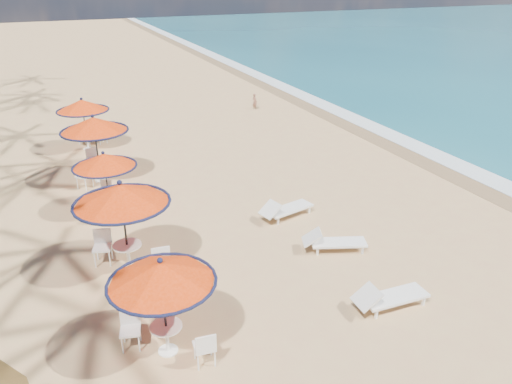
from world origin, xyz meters
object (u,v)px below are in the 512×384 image
(station_0, at_px, (162,282))
(lounger_far, at_px, (285,209))
(station_4, at_px, (84,111))
(lounger_mid, at_px, (332,241))
(station_1, at_px, (122,202))
(lounger_near, at_px, (388,297))
(station_2, at_px, (105,168))
(station_3, at_px, (94,133))

(station_0, height_order, lounger_far, station_0)
(station_4, relative_size, lounger_mid, 1.23)
(station_4, bearing_deg, station_1, -90.75)
(lounger_near, distance_m, lounger_far, 5.37)
(station_2, distance_m, lounger_near, 9.85)
(station_2, height_order, lounger_mid, station_2)
(station_2, relative_size, lounger_near, 1.12)
(station_2, xyz_separation_m, lounger_near, (5.43, -8.11, -1.29))
(lounger_mid, relative_size, lounger_far, 0.97)
(station_1, height_order, lounger_near, station_1)
(station_1, bearing_deg, lounger_far, 11.53)
(lounger_mid, bearing_deg, station_1, -173.19)
(station_4, bearing_deg, station_3, -90.66)
(lounger_near, bearing_deg, station_3, 117.68)
(station_3, xyz_separation_m, lounger_far, (5.24, -5.81, -1.62))
(station_4, distance_m, lounger_near, 16.29)
(station_0, bearing_deg, station_2, 90.75)
(station_0, distance_m, lounger_near, 5.57)
(station_2, bearing_deg, station_3, 89.14)
(station_3, relative_size, station_4, 1.10)
(station_1, relative_size, lounger_mid, 1.37)
(station_1, height_order, lounger_mid, station_1)
(lounger_near, height_order, lounger_mid, lounger_near)
(lounger_far, bearing_deg, station_4, 104.27)
(station_2, relative_size, station_4, 0.91)
(station_0, distance_m, lounger_mid, 6.14)
(station_3, relative_size, lounger_near, 1.35)
(station_1, bearing_deg, station_2, 89.24)
(station_0, relative_size, lounger_near, 1.21)
(station_0, bearing_deg, station_4, 90.02)
(station_3, bearing_deg, station_1, -90.81)
(station_3, xyz_separation_m, station_4, (0.05, 4.15, -0.18))
(station_4, bearing_deg, station_2, -90.74)
(station_2, height_order, station_3, station_3)
(station_1, height_order, station_4, station_1)
(lounger_near, xyz_separation_m, lounger_mid, (0.18, 2.90, -0.01))
(station_4, height_order, lounger_mid, station_4)
(station_2, xyz_separation_m, lounger_far, (5.29, -2.75, -1.29))
(station_2, height_order, lounger_far, station_2)
(station_4, relative_size, lounger_far, 1.19)
(station_3, bearing_deg, lounger_far, -47.95)
(station_1, bearing_deg, station_4, 89.25)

